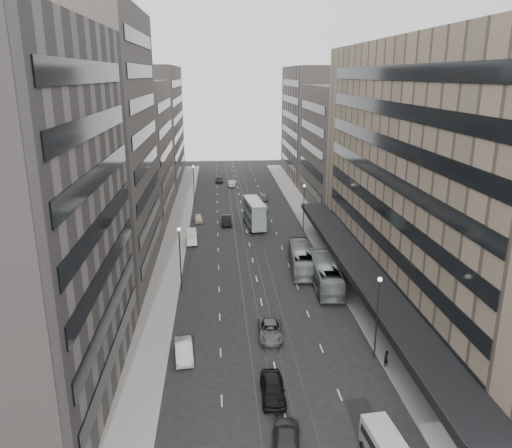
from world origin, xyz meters
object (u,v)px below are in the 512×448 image
object	(u,v)px
double_decker	(254,213)
sedan_0	(273,389)
panel_van	(192,237)
pedestrian	(386,359)
vw_microbus	(385,447)
sedan_2	(270,330)
bus_far	(301,259)
bus_near	(325,274)
sedan_1	(184,350)

from	to	relation	value
double_decker	sedan_0	distance (m)	48.65
double_decker	sedan_0	xyz separation A→B (m)	(-2.21, -48.56, -1.81)
panel_van	pedestrian	bearing A→B (deg)	-66.75
vw_microbus	sedan_2	distance (m)	19.20
bus_far	sedan_0	distance (m)	29.10
vw_microbus	panel_van	world-z (taller)	vw_microbus
bus_far	pedestrian	bearing A→B (deg)	103.61
double_decker	vw_microbus	size ratio (longest dim) A/B	1.92
bus_far	panel_van	bearing A→B (deg)	-33.08
panel_van	sedan_0	bearing A→B (deg)	-82.69
bus_far	double_decker	distance (m)	20.95
sedan_0	bus_near	bearing A→B (deg)	69.20
sedan_0	sedan_1	size ratio (longest dim) A/B	1.07
panel_van	sedan_2	xyz separation A→B (m)	(9.39, -30.17, -0.50)
bus_far	vw_microbus	distance (m)	36.28
bus_far	double_decker	xyz separation A→B (m)	(-4.88, 20.35, 1.04)
bus_far	bus_near	bearing A→B (deg)	114.59
double_decker	pedestrian	xyz separation A→B (m)	(8.70, -44.99, -1.70)
double_decker	pedestrian	distance (m)	45.85
double_decker	panel_van	world-z (taller)	double_decker
bus_far	sedan_1	size ratio (longest dim) A/B	2.50
pedestrian	bus_near	bearing A→B (deg)	-128.46
bus_near	sedan_0	bearing A→B (deg)	71.00
sedan_1	pedestrian	size ratio (longest dim) A/B	2.86
vw_microbus	sedan_1	bearing A→B (deg)	128.80
bus_near	vw_microbus	size ratio (longest dim) A/B	2.55
bus_far	sedan_2	world-z (taller)	bus_far
panel_van	sedan_2	distance (m)	31.60
sedan_0	pedestrian	xyz separation A→B (m)	(10.91, 3.57, 0.11)
bus_far	sedan_2	bearing A→B (deg)	75.85
bus_near	sedan_0	size ratio (longest dim) A/B	2.46
double_decker	bus_far	bearing A→B (deg)	-82.71
sedan_2	sedan_0	bearing A→B (deg)	-91.64
pedestrian	double_decker	bearing A→B (deg)	-122.70
sedan_2	bus_far	bearing A→B (deg)	74.44
panel_van	sedan_0	world-z (taller)	panel_van
vw_microbus	sedan_2	xyz separation A→B (m)	(-5.99, 18.23, -0.67)
bus_near	bus_far	distance (m)	6.25
panel_van	sedan_2	size ratio (longest dim) A/B	0.69
vw_microbus	sedan_2	bearing A→B (deg)	102.37
panel_van	bus_far	bearing A→B (deg)	-42.46
sedan_1	pedestrian	world-z (taller)	pedestrian
pedestrian	bus_far	bearing A→B (deg)	-124.84
bus_far	panel_van	xyz separation A→B (m)	(-15.58, 12.12, -0.39)
vw_microbus	pedestrian	distance (m)	12.33
bus_near	vw_microbus	world-z (taller)	bus_near
bus_near	double_decker	bearing A→B (deg)	-71.65
sedan_0	pedestrian	distance (m)	11.48
vw_microbus	sedan_0	xyz separation A→B (m)	(-6.88, 8.07, -0.54)
panel_van	sedan_1	distance (m)	33.54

